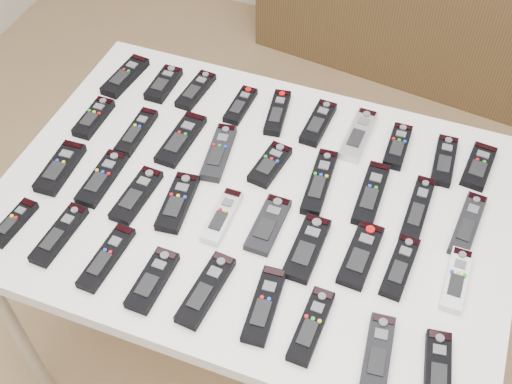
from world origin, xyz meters
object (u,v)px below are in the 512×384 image
(remote_11, at_px, (137,132))
(remote_24, at_px, (268,224))
(remote_16, at_px, (371,194))
(remote_23, at_px, (222,216))
(remote_8, at_px, (444,161))
(remote_17, at_px, (418,209))
(remote_21, at_px, (137,195))
(remote_26, at_px, (361,255))
(remote_18, at_px, (468,224))
(remote_22, at_px, (178,202))
(remote_6, at_px, (358,135))
(remote_10, at_px, (94,118))
(table, at_px, (256,212))
(remote_14, at_px, (270,165))
(remote_5, at_px, (318,123))
(remote_15, at_px, (319,182))
(remote_35, at_px, (311,326))
(remote_9, at_px, (479,166))
(remote_30, at_px, (59,234))
(remote_1, at_px, (164,84))
(remote_3, at_px, (240,105))
(remote_34, at_px, (264,305))
(remote_12, at_px, (181,139))
(remote_27, at_px, (400,267))
(remote_20, at_px, (102,178))
(remote_2, at_px, (196,90))
(remote_28, at_px, (456,280))
(remote_25, at_px, (307,248))
(remote_37, at_px, (438,369))
(remote_32, at_px, (152,280))
(sideboard, at_px, (410,1))
(remote_7, at_px, (398,146))
(remote_19, at_px, (60,168))
(remote_33, at_px, (206,290))
(remote_0, at_px, (125,76))

(remote_11, height_order, remote_24, remote_11)
(remote_16, height_order, remote_23, remote_16)
(remote_8, relative_size, remote_24, 1.00)
(remote_17, xyz_separation_m, remote_23, (-0.43, -0.19, -0.00))
(remote_21, bearing_deg, remote_26, 4.84)
(remote_18, relative_size, remote_22, 1.11)
(remote_6, bearing_deg, remote_10, -162.36)
(remote_6, bearing_deg, remote_24, -106.19)
(table, xyz_separation_m, remote_14, (-0.00, 0.11, 0.07))
(remote_5, height_order, remote_15, same)
(remote_8, relative_size, remote_35, 0.95)
(remote_9, xyz_separation_m, remote_30, (-0.88, -0.56, 0.00))
(remote_10, xyz_separation_m, remote_23, (0.46, -0.19, -0.00))
(remote_8, bearing_deg, remote_14, -159.96)
(remote_6, distance_m, remote_30, 0.80)
(remote_1, relative_size, remote_30, 0.81)
(remote_3, bearing_deg, remote_5, 2.86)
(remote_22, height_order, remote_26, remote_22)
(remote_34, bearing_deg, remote_12, 129.45)
(remote_8, relative_size, remote_27, 0.99)
(remote_5, bearing_deg, remote_3, -175.79)
(remote_1, height_order, remote_20, remote_1)
(table, bearing_deg, remote_35, -51.68)
(remote_20, relative_size, remote_21, 1.03)
(remote_2, height_order, remote_16, remote_16)
(remote_16, xyz_separation_m, remote_28, (0.24, -0.18, -0.00))
(remote_25, bearing_deg, remote_37, -28.46)
(remote_20, distance_m, remote_34, 0.54)
(remote_11, relative_size, remote_35, 0.97)
(remote_9, relative_size, remote_26, 0.86)
(remote_15, bearing_deg, remote_1, 155.57)
(remote_32, bearing_deg, remote_1, 115.33)
(remote_32, bearing_deg, remote_22, 102.43)
(sideboard, height_order, remote_6, remote_6)
(remote_32, bearing_deg, remote_7, 56.65)
(sideboard, xyz_separation_m, remote_32, (-0.24, -1.98, 0.45))
(remote_19, height_order, remote_35, remote_19)
(remote_17, relative_size, remote_19, 1.18)
(remote_8, relative_size, remote_23, 1.04)
(remote_23, bearing_deg, remote_24, 7.99)
(remote_20, xyz_separation_m, remote_25, (0.54, -0.02, 0.00))
(remote_25, relative_size, remote_33, 0.96)
(remote_22, xyz_separation_m, remote_28, (0.67, 0.02, -0.00))
(remote_10, bearing_deg, remote_22, -29.33)
(remote_18, bearing_deg, remote_19, -163.86)
(remote_0, distance_m, remote_12, 0.31)
(remote_9, distance_m, remote_26, 0.43)
(remote_24, distance_m, remote_26, 0.23)
(remote_12, bearing_deg, sideboard, 78.96)
(remote_7, distance_m, remote_23, 0.51)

